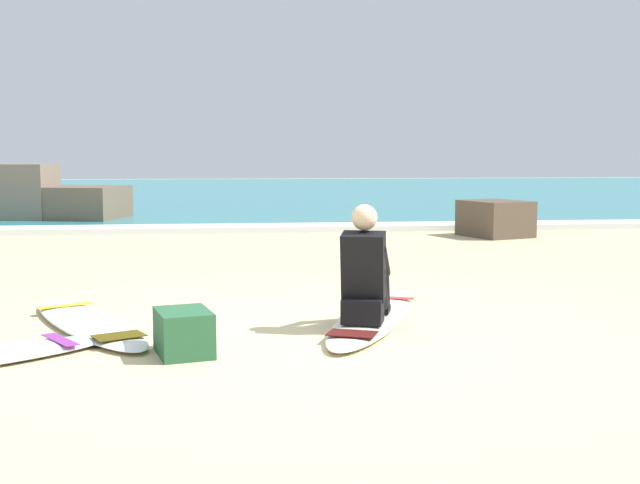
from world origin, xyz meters
The scene contains 9 objects.
ground_plane centered at (0.00, 0.00, 0.00)m, with size 80.00×80.00×0.00m, color beige.
sea centered at (0.00, 22.31, 0.05)m, with size 80.00×28.00×0.10m, color teal.
breaking_foam centered at (0.00, 8.61, 0.06)m, with size 80.00×0.90×0.11m, color white.
surfboard_main centered at (0.65, 0.54, 0.04)m, with size 1.44×2.61×0.08m.
surfer_seated centered at (0.52, 0.24, 0.44)m, with size 0.53×0.77×0.95m.
surfboard_spare_near centered at (-1.74, 0.57, 0.04)m, with size 1.53×2.34×0.08m.
rock_outcrop_distant centered at (-4.58, 10.91, 0.48)m, with size 3.26×2.20×1.21m.
shoreline_rock centered at (3.99, 7.20, 0.31)m, with size 0.92×1.08×0.62m, color brown.
beach_bag centered at (-0.90, -0.44, 0.16)m, with size 0.36×0.48×0.32m, color #285B38.
Camera 1 is at (-0.57, -6.06, 1.42)m, focal length 44.72 mm.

